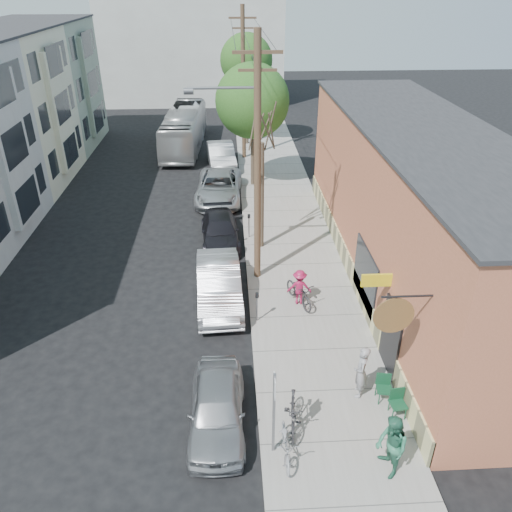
{
  "coord_description": "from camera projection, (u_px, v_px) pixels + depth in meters",
  "views": [
    {
      "loc": [
        1.35,
        -13.61,
        11.67
      ],
      "look_at": [
        2.36,
        4.46,
        1.5
      ],
      "focal_mm": 35.0,
      "sensor_mm": 36.0,
      "label": 1
    }
  ],
  "objects": [
    {
      "name": "parking_meter_near",
      "position": [
        257.0,
        302.0,
        18.72
      ],
      "size": [
        0.14,
        0.14,
        1.24
      ],
      "color": "slate",
      "rests_on": "sidewalk"
    },
    {
      "name": "end_cap_building",
      "position": [
        193.0,
        40.0,
        51.02
      ],
      "size": [
        18.0,
        8.0,
        12.0
      ],
      "primitive_type": "cube",
      "color": "#B6B7B2",
      "rests_on": "ground"
    },
    {
      "name": "utility_pole_near",
      "position": [
        256.0,
        160.0,
        19.41
      ],
      "size": [
        3.57,
        0.28,
        10.0
      ],
      "color": "#503A28",
      "rests_on": "sidewalk"
    },
    {
      "name": "ground",
      "position": [
        196.0,
        357.0,
        17.5
      ],
      "size": [
        120.0,
        120.0,
        0.0
      ],
      "primitive_type": "plane",
      "color": "black"
    },
    {
      "name": "parked_bike_b",
      "position": [
        286.0,
        444.0,
        13.52
      ],
      "size": [
        0.61,
        1.71,
        0.9
      ],
      "primitive_type": "imported",
      "rotation": [
        0.0,
        0.0,
        -0.01
      ],
      "color": "gray",
      "rests_on": "sidewalk"
    },
    {
      "name": "patron_green",
      "position": [
        391.0,
        447.0,
        12.83
      ],
      "size": [
        0.84,
        1.01,
        1.91
      ],
      "primitive_type": "imported",
      "rotation": [
        0.0,
        0.0,
        -1.44
      ],
      "color": "#2A694E",
      "rests_on": "sidewalk"
    },
    {
      "name": "cafe_building",
      "position": [
        415.0,
        208.0,
        20.67
      ],
      "size": [
        6.6,
        20.2,
        6.61
      ],
      "color": "#B46143",
      "rests_on": "ground"
    },
    {
      "name": "car_2",
      "position": [
        220.0,
        231.0,
        24.74
      ],
      "size": [
        2.07,
        4.55,
        1.29
      ],
      "primitive_type": "imported",
      "rotation": [
        0.0,
        0.0,
        0.06
      ],
      "color": "black",
      "rests_on": "ground"
    },
    {
      "name": "car_0",
      "position": [
        217.0,
        408.0,
        14.54
      ],
      "size": [
        1.68,
        4.05,
        1.37
      ],
      "primitive_type": "imported",
      "rotation": [
        0.0,
        0.0,
        -0.01
      ],
      "color": "#919398",
      "rests_on": "ground"
    },
    {
      "name": "patio_chair_a",
      "position": [
        398.0,
        404.0,
        14.79
      ],
      "size": [
        0.56,
        0.56,
        0.88
      ],
      "primitive_type": null,
      "rotation": [
        0.0,
        0.0,
        0.12
      ],
      "color": "#124128",
      "rests_on": "sidewalk"
    },
    {
      "name": "utility_pole_far",
      "position": [
        243.0,
        83.0,
        33.87
      ],
      "size": [
        1.8,
        0.28,
        10.0
      ],
      "color": "#503A28",
      "rests_on": "sidewalk"
    },
    {
      "name": "tree_bare",
      "position": [
        261.0,
        197.0,
        23.16
      ],
      "size": [
        0.24,
        0.24,
        5.14
      ],
      "color": "#44392C",
      "rests_on": "sidewalk"
    },
    {
      "name": "tree_leafy_mid",
      "position": [
        252.0,
        101.0,
        29.15
      ],
      "size": [
        4.36,
        4.36,
        7.33
      ],
      "color": "#44392C",
      "rests_on": "sidewalk"
    },
    {
      "name": "cyclist",
      "position": [
        299.0,
        287.0,
        19.79
      ],
      "size": [
        1.01,
        0.64,
        1.5
      ],
      "primitive_type": "imported",
      "rotation": [
        0.0,
        0.0,
        3.06
      ],
      "color": "maroon",
      "rests_on": "sidewalk"
    },
    {
      "name": "sign_post",
      "position": [
        274.0,
        406.0,
        13.07
      ],
      "size": [
        0.07,
        0.45,
        2.8
      ],
      "color": "slate",
      "rests_on": "sidewalk"
    },
    {
      "name": "parking_meter_far",
      "position": [
        249.0,
        222.0,
        24.83
      ],
      "size": [
        0.14,
        0.14,
        1.24
      ],
      "color": "slate",
      "rests_on": "sidewalk"
    },
    {
      "name": "sidewalk",
      "position": [
        284.0,
        219.0,
        27.25
      ],
      "size": [
        4.5,
        58.0,
        0.15
      ],
      "primitive_type": "cube",
      "color": "gray",
      "rests_on": "ground"
    },
    {
      "name": "bus",
      "position": [
        184.0,
        129.0,
        38.1
      ],
      "size": [
        2.98,
        10.65,
        2.94
      ],
      "primitive_type": "imported",
      "rotation": [
        0.0,
        0.0,
        -0.05
      ],
      "color": "silver",
      "rests_on": "ground"
    },
    {
      "name": "patio_chair_b",
      "position": [
        384.0,
        389.0,
        15.33
      ],
      "size": [
        0.58,
        0.58,
        0.88
      ],
      "primitive_type": null,
      "rotation": [
        0.0,
        0.0,
        -0.18
      ],
      "color": "#124128",
      "rests_on": "sidewalk"
    },
    {
      "name": "car_4",
      "position": [
        221.0,
        156.0,
        34.5
      ],
      "size": [
        2.24,
        5.13,
        1.64
      ],
      "primitive_type": "imported",
      "rotation": [
        0.0,
        0.0,
        0.1
      ],
      "color": "gray",
      "rests_on": "ground"
    },
    {
      "name": "parked_bike_a",
      "position": [
        293.0,
        413.0,
        14.35
      ],
      "size": [
        0.72,
        1.87,
        1.1
      ],
      "primitive_type": "imported",
      "rotation": [
        0.0,
        0.0,
        -0.11
      ],
      "color": "black",
      "rests_on": "sidewalk"
    },
    {
      "name": "car_1",
      "position": [
        219.0,
        284.0,
        20.13
      ],
      "size": [
        1.98,
        5.03,
        1.63
      ],
      "primitive_type": "imported",
      "rotation": [
        0.0,
        0.0,
        0.05
      ],
      "color": "silver",
      "rests_on": "ground"
    },
    {
      "name": "car_3",
      "position": [
        219.0,
        187.0,
        29.48
      ],
      "size": [
        2.85,
        5.72,
        1.56
      ],
      "primitive_type": "imported",
      "rotation": [
        0.0,
        0.0,
        -0.05
      ],
      "color": "#9FA3A7",
      "rests_on": "ground"
    },
    {
      "name": "cyclist_bike",
      "position": [
        299.0,
        292.0,
        19.9
      ],
      "size": [
        1.36,
        2.1,
        1.04
      ],
      "primitive_type": "imported",
      "rotation": [
        0.0,
        0.0,
        0.37
      ],
      "color": "black",
      "rests_on": "sidewalk"
    },
    {
      "name": "patron_grey",
      "position": [
        361.0,
        372.0,
        15.32
      ],
      "size": [
        0.57,
        0.74,
        1.81
      ],
      "primitive_type": "imported",
      "rotation": [
        0.0,
        0.0,
        -1.8
      ],
      "color": "gray",
      "rests_on": "sidewalk"
    },
    {
      "name": "tree_leafy_far",
      "position": [
        246.0,
        61.0,
        36.42
      ],
      "size": [
        3.84,
        3.84,
        8.08
      ],
      "color": "#44392C",
      "rests_on": "sidewalk"
    }
  ]
}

